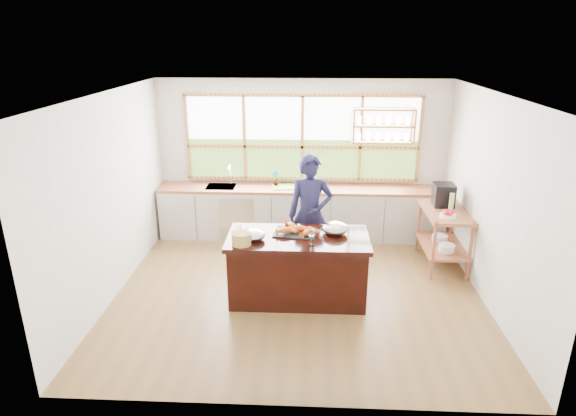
# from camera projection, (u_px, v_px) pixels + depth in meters

# --- Properties ---
(ground_plane) EXTENTS (5.00, 5.00, 0.00)m
(ground_plane) POSITION_uv_depth(u_px,v_px,m) (298.00, 290.00, 6.76)
(ground_plane) COLOR brown
(room_shell) EXTENTS (5.02, 4.52, 2.71)m
(room_shell) POSITION_uv_depth(u_px,v_px,m) (302.00, 160.00, 6.65)
(room_shell) COLOR silver
(room_shell) RESTS_ON ground_plane
(back_counter) EXTENTS (4.90, 0.63, 0.90)m
(back_counter) POSITION_uv_depth(u_px,v_px,m) (300.00, 212.00, 8.43)
(back_counter) COLOR beige
(back_counter) RESTS_ON ground_plane
(right_shelf_unit) EXTENTS (0.62, 1.10, 0.90)m
(right_shelf_unit) POSITION_uv_depth(u_px,v_px,m) (444.00, 229.00, 7.29)
(right_shelf_unit) COLOR #A65E3E
(right_shelf_unit) RESTS_ON ground_plane
(island) EXTENTS (1.85, 0.90, 0.90)m
(island) POSITION_uv_depth(u_px,v_px,m) (298.00, 267.00, 6.42)
(island) COLOR black
(island) RESTS_ON ground_plane
(cook) EXTENTS (0.67, 0.46, 1.79)m
(cook) POSITION_uv_depth(u_px,v_px,m) (310.00, 214.00, 7.05)
(cook) COLOR #171738
(cook) RESTS_ON ground_plane
(potted_plant) EXTENTS (0.18, 0.16, 0.29)m
(potted_plant) POSITION_uv_depth(u_px,v_px,m) (276.00, 178.00, 8.31)
(potted_plant) COLOR slate
(potted_plant) RESTS_ON back_counter
(cutting_board) EXTENTS (0.45, 0.38, 0.01)m
(cutting_board) POSITION_uv_depth(u_px,v_px,m) (284.00, 187.00, 8.29)
(cutting_board) COLOR #5DAE3B
(cutting_board) RESTS_ON back_counter
(espresso_machine) EXTENTS (0.31, 0.33, 0.35)m
(espresso_machine) POSITION_uv_depth(u_px,v_px,m) (443.00, 195.00, 7.36)
(espresso_machine) COLOR black
(espresso_machine) RESTS_ON right_shelf_unit
(wine_bottle) EXTENTS (0.09, 0.09, 0.28)m
(wine_bottle) POSITION_uv_depth(u_px,v_px,m) (451.00, 203.00, 7.10)
(wine_bottle) COLOR #A5C164
(wine_bottle) RESTS_ON right_shelf_unit
(fruit_bowl) EXTENTS (0.23, 0.23, 0.11)m
(fruit_bowl) POSITION_uv_depth(u_px,v_px,m) (448.00, 214.00, 6.92)
(fruit_bowl) COLOR white
(fruit_bowl) RESTS_ON right_shelf_unit
(slate_board) EXTENTS (0.60, 0.47, 0.02)m
(slate_board) POSITION_uv_depth(u_px,v_px,m) (295.00, 233.00, 6.37)
(slate_board) COLOR black
(slate_board) RESTS_ON island
(lobster_pile) EXTENTS (0.52, 0.44, 0.08)m
(lobster_pile) POSITION_uv_depth(u_px,v_px,m) (297.00, 229.00, 6.35)
(lobster_pile) COLOR #E55912
(lobster_pile) RESTS_ON slate_board
(mixing_bowl_left) EXTENTS (0.29, 0.29, 0.14)m
(mixing_bowl_left) POSITION_uv_depth(u_px,v_px,m) (254.00, 235.00, 6.16)
(mixing_bowl_left) COLOR #B9BCC1
(mixing_bowl_left) RESTS_ON island
(mixing_bowl_right) EXTENTS (0.34, 0.34, 0.17)m
(mixing_bowl_right) POSITION_uv_depth(u_px,v_px,m) (335.00, 228.00, 6.35)
(mixing_bowl_right) COLOR #B9BCC1
(mixing_bowl_right) RESTS_ON island
(wine_glass) EXTENTS (0.08, 0.08, 0.22)m
(wine_glass) POSITION_uv_depth(u_px,v_px,m) (311.00, 234.00, 5.95)
(wine_glass) COLOR silver
(wine_glass) RESTS_ON island
(wicker_basket) EXTENTS (0.24, 0.24, 0.16)m
(wicker_basket) POSITION_uv_depth(u_px,v_px,m) (241.00, 239.00, 6.01)
(wicker_basket) COLOR tan
(wicker_basket) RESTS_ON island
(parchment_roll) EXTENTS (0.10, 0.30, 0.08)m
(parchment_roll) POSITION_uv_depth(u_px,v_px,m) (237.00, 229.00, 6.41)
(parchment_roll) COLOR white
(parchment_roll) RESTS_ON island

